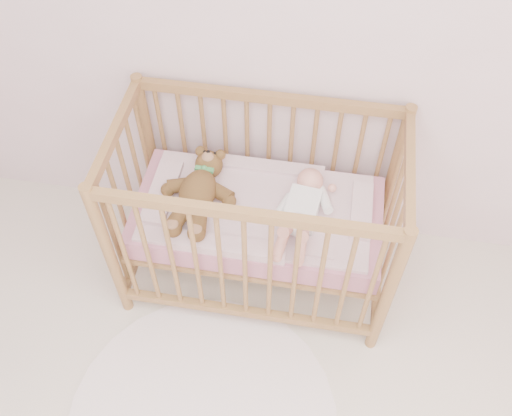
# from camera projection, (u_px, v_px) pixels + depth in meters

# --- Properties ---
(wall_back) EXTENTS (4.00, 0.02, 2.70)m
(wall_back) POSITION_uv_depth(u_px,v_px,m) (305.00, 22.00, 2.39)
(wall_back) COLOR white
(wall_back) RESTS_ON floor
(crib) EXTENTS (1.36, 0.76, 1.00)m
(crib) POSITION_uv_depth(u_px,v_px,m) (258.00, 215.00, 2.83)
(crib) COLOR #9E6C43
(crib) RESTS_ON floor
(mattress) EXTENTS (1.22, 0.62, 0.13)m
(mattress) POSITION_uv_depth(u_px,v_px,m) (258.00, 217.00, 2.84)
(mattress) COLOR pink
(mattress) RESTS_ON crib
(blanket) EXTENTS (1.10, 0.58, 0.06)m
(blanket) POSITION_uv_depth(u_px,v_px,m) (258.00, 208.00, 2.79)
(blanket) COLOR pink
(blanket) RESTS_ON mattress
(baby) EXTENTS (0.34, 0.60, 0.14)m
(baby) POSITION_uv_depth(u_px,v_px,m) (302.00, 207.00, 2.69)
(baby) COLOR white
(baby) RESTS_ON blanket
(teddy_bear) EXTENTS (0.43, 0.58, 0.15)m
(teddy_bear) POSITION_uv_depth(u_px,v_px,m) (198.00, 192.00, 2.74)
(teddy_bear) COLOR brown
(teddy_bear) RESTS_ON blanket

